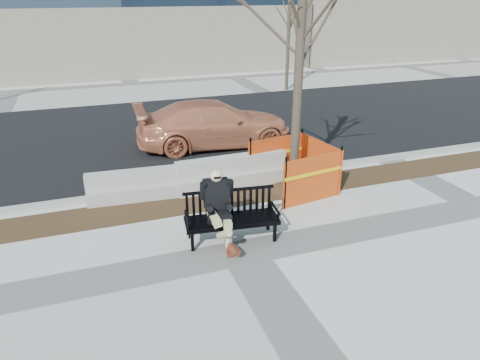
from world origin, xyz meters
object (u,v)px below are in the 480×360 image
(bench, at_px, (232,239))
(seated_man, at_px, (219,240))
(tree_fence, at_px, (293,189))
(sedan, at_px, (215,145))
(jersey_barrier_right, at_px, (232,186))
(jersey_barrier_left, at_px, (144,198))

(bench, height_order, seated_man, seated_man)
(tree_fence, height_order, sedan, tree_fence)
(seated_man, bearing_deg, sedan, 81.29)
(jersey_barrier_right, bearing_deg, bench, -110.25)
(sedan, xyz_separation_m, jersey_barrier_right, (-0.55, -3.50, 0.00))
(bench, xyz_separation_m, seated_man, (-0.27, 0.09, 0.00))
(tree_fence, bearing_deg, bench, -141.06)
(sedan, bearing_deg, seated_man, 167.02)
(seated_man, xyz_separation_m, jersey_barrier_right, (1.18, 2.59, 0.00))
(bench, bearing_deg, tree_fence, 46.08)
(sedan, bearing_deg, bench, 169.61)
(jersey_barrier_left, relative_size, jersey_barrier_right, 0.91)
(tree_fence, distance_m, jersey_barrier_right, 1.66)
(seated_man, height_order, tree_fence, tree_fence)
(seated_man, distance_m, jersey_barrier_left, 2.91)
(tree_fence, bearing_deg, jersey_barrier_right, 152.66)
(tree_fence, bearing_deg, jersey_barrier_left, 168.13)
(bench, bearing_deg, seated_man, 169.04)
(sedan, bearing_deg, jersey_barrier_left, 142.32)
(tree_fence, xyz_separation_m, jersey_barrier_right, (-1.47, 0.76, 0.00))
(sedan, relative_size, jersey_barrier_right, 1.71)
(sedan, xyz_separation_m, jersey_barrier_left, (-2.95, -3.45, 0.00))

